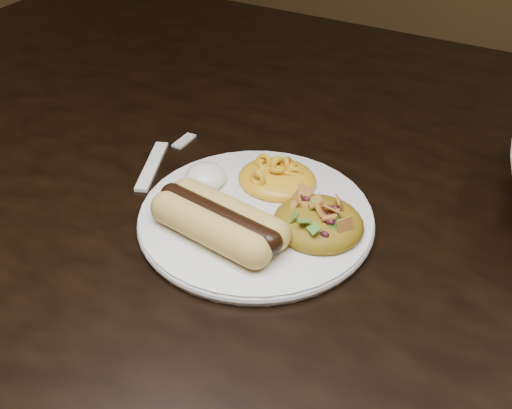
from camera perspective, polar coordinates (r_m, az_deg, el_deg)
The scene contains 7 objects.
table at distance 0.75m, azimuth 9.19°, elevation -3.16°, with size 1.60×0.90×0.75m.
plate at distance 0.61m, azimuth -0.00°, elevation -1.21°, with size 0.24×0.24×0.01m, color white.
hotdog at distance 0.57m, azimuth -3.58°, elevation -1.49°, with size 0.12×0.08×0.03m.
mac_and_cheese at distance 0.64m, azimuth 2.05°, elevation 3.35°, with size 0.09×0.08×0.03m, color #FFAC1F.
sour_cream at distance 0.64m, azimuth -4.87°, elevation 3.05°, with size 0.04×0.04×0.03m, color white.
taco_salad at distance 0.58m, azimuth 5.99°, elevation -1.11°, with size 0.09×0.09×0.04m.
fork at distance 0.71m, azimuth -9.87°, elevation 3.66°, with size 0.02×0.15×0.00m, color white.
Camera 1 is at (0.17, -0.55, 1.13)m, focal length 42.00 mm.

